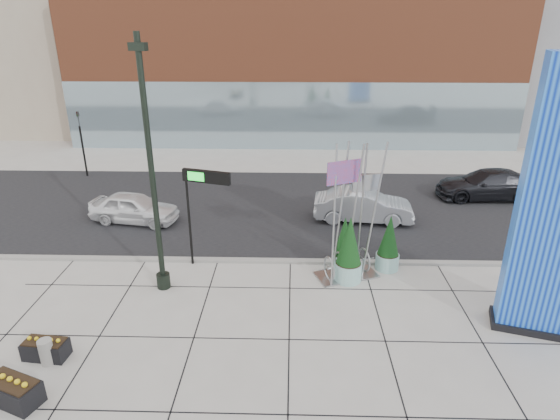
{
  "coord_description": "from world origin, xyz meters",
  "views": [
    {
      "loc": [
        1.05,
        -12.98,
        9.31
      ],
      "look_at": [
        0.63,
        2.0,
        3.15
      ],
      "focal_mm": 30.0,
      "sensor_mm": 36.0,
      "label": 1
    }
  ],
  "objects_px": {
    "overhead_street_sign": "(204,183)",
    "car_silver_mid": "(363,206)",
    "public_art_sculpture": "(349,243)",
    "car_white_west": "(134,208)",
    "concrete_bollard": "(47,352)",
    "lamp_post": "(154,195)"
  },
  "relations": [
    {
      "from": "public_art_sculpture",
      "to": "concrete_bollard",
      "type": "xyz_separation_m",
      "value": [
        -9.21,
        -5.25,
        -1.0
      ]
    },
    {
      "from": "car_white_west",
      "to": "concrete_bollard",
      "type": "bearing_deg",
      "value": -166.54
    },
    {
      "from": "concrete_bollard",
      "to": "overhead_street_sign",
      "type": "xyz_separation_m",
      "value": [
        3.69,
        6.06,
        3.1
      ]
    },
    {
      "from": "overhead_street_sign",
      "to": "car_silver_mid",
      "type": "distance_m",
      "value": 8.67
    },
    {
      "from": "lamp_post",
      "to": "public_art_sculpture",
      "type": "bearing_deg",
      "value": 8.53
    },
    {
      "from": "concrete_bollard",
      "to": "car_silver_mid",
      "type": "relative_size",
      "value": 0.16
    },
    {
      "from": "lamp_post",
      "to": "concrete_bollard",
      "type": "distance_m",
      "value": 5.81
    },
    {
      "from": "car_white_west",
      "to": "public_art_sculpture",
      "type": "bearing_deg",
      "value": -106.85
    },
    {
      "from": "public_art_sculpture",
      "to": "car_silver_mid",
      "type": "distance_m",
      "value": 5.58
    },
    {
      "from": "overhead_street_sign",
      "to": "car_white_west",
      "type": "distance_m",
      "value": 6.61
    },
    {
      "from": "lamp_post",
      "to": "car_silver_mid",
      "type": "relative_size",
      "value": 1.87
    },
    {
      "from": "concrete_bollard",
      "to": "car_silver_mid",
      "type": "height_order",
      "value": "car_silver_mid"
    },
    {
      "from": "overhead_street_sign",
      "to": "car_silver_mid",
      "type": "height_order",
      "value": "overhead_street_sign"
    },
    {
      "from": "public_art_sculpture",
      "to": "concrete_bollard",
      "type": "distance_m",
      "value": 10.65
    },
    {
      "from": "overhead_street_sign",
      "to": "car_silver_mid",
      "type": "xyz_separation_m",
      "value": [
        6.84,
        4.59,
        -2.7
      ]
    },
    {
      "from": "public_art_sculpture",
      "to": "concrete_bollard",
      "type": "relative_size",
      "value": 6.77
    },
    {
      "from": "lamp_post",
      "to": "car_white_west",
      "type": "xyz_separation_m",
      "value": [
        -2.96,
        5.98,
        -2.93
      ]
    },
    {
      "from": "lamp_post",
      "to": "overhead_street_sign",
      "type": "bearing_deg",
      "value": 52.74
    },
    {
      "from": "public_art_sculpture",
      "to": "car_white_west",
      "type": "bearing_deg",
      "value": 133.24
    },
    {
      "from": "public_art_sculpture",
      "to": "car_silver_mid",
      "type": "xyz_separation_m",
      "value": [
        1.32,
        5.39,
        -0.61
      ]
    },
    {
      "from": "lamp_post",
      "to": "public_art_sculpture",
      "type": "relative_size",
      "value": 1.68
    },
    {
      "from": "overhead_street_sign",
      "to": "car_white_west",
      "type": "relative_size",
      "value": 0.95
    }
  ]
}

